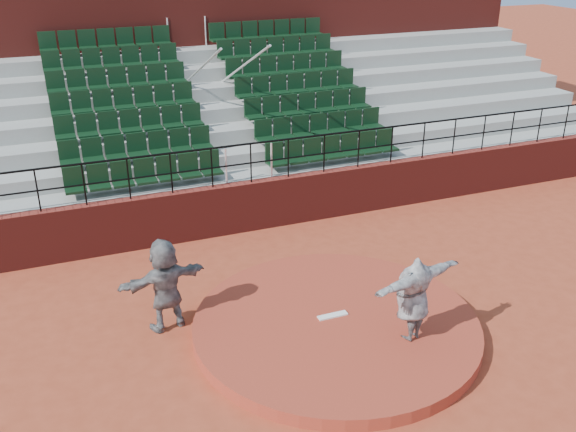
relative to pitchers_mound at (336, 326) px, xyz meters
The scene contains 9 objects.
ground 0.12m from the pitchers_mound, ahead, with size 90.00×90.00×0.00m, color #A23E24.
pitchers_mound is the anchor object (origin of this frame).
pitching_rubber 0.21m from the pitchers_mound, 90.00° to the left, with size 0.60×0.15×0.03m, color white.
boundary_wall 5.03m from the pitchers_mound, 90.00° to the left, with size 24.00×0.30×1.30m, color maroon.
wall_railing 5.35m from the pitchers_mound, 90.00° to the left, with size 24.04×0.05×1.03m.
seating_deck 8.74m from the pitchers_mound, 90.00° to the left, with size 24.00×5.97×4.63m.
press_box_facade 13.06m from the pitchers_mound, 90.00° to the left, with size 24.00×3.00×7.10m, color maroon.
pitcher 1.72m from the pitchers_mound, 44.54° to the right, with size 2.04×0.55×1.66m, color black.
fielder 3.36m from the pitchers_mound, 155.32° to the left, with size 1.74×0.55×1.87m, color black.
Camera 1 is at (-4.69, -9.33, 7.13)m, focal length 40.00 mm.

